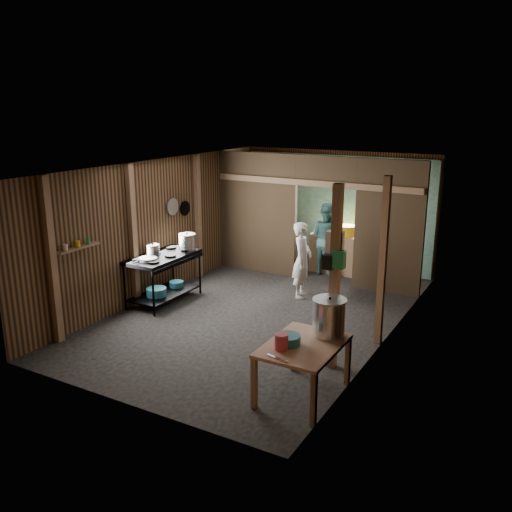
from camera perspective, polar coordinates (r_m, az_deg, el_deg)
The scene contains 42 objects.
floor at distance 9.80m, azimuth 0.58°, elevation -5.93°, with size 4.50×7.00×0.00m, color black.
ceiling at distance 9.17m, azimuth 0.62°, elevation 9.36°, with size 4.50×7.00×0.00m, color #333332.
wall_back at distance 12.51m, azimuth 8.39°, elevation 4.87°, with size 4.50×0.00×2.60m, color brown.
wall_front at distance 6.69m, azimuth -14.09°, elevation -5.00°, with size 4.50×0.00×2.60m, color brown.
wall_left at distance 10.64m, azimuth -10.08°, elevation 2.90°, with size 0.00×7.00×2.60m, color brown.
wall_right at distance 8.58m, azimuth 13.87°, elevation -0.39°, with size 0.00×7.00×2.60m, color brown.
partition_left at distance 11.91m, azimuth 0.13°, elevation 4.49°, with size 1.85×0.10×2.60m, color #433322.
partition_right at distance 10.82m, azimuth 13.66°, elevation 2.90°, with size 1.35×0.10×2.60m, color #433322.
partition_header at distance 11.07m, azimuth 7.34°, elevation 8.76°, with size 1.30×0.10×0.60m, color #433322.
turquoise_panel at distance 12.47m, azimuth 8.28°, elevation 4.60°, with size 4.40×0.06×2.50m, color #7FB9B7.
back_counter at distance 12.10m, azimuth 8.60°, elevation 0.24°, with size 1.20×0.50×0.85m, color #92694B.
wall_clock at distance 12.24m, azimuth 9.43°, elevation 7.43°, with size 0.20×0.20×0.03m, color beige.
post_left_a at distance 8.81m, azimuth -20.46°, elevation -0.53°, with size 0.10×0.12×2.60m, color #92694B.
post_left_b at distance 10.01m, azimuth -12.66°, elevation 1.95°, with size 0.10×0.12×2.60m, color #92694B.
post_left_c at distance 11.53m, azimuth -6.04°, elevation 4.03°, with size 0.10×0.12×2.60m, color #92694B.
post_right at distance 8.42m, azimuth 13.04°, elevation -0.66°, with size 0.10×0.12×2.60m, color #92694B.
post_free at distance 7.52m, azimuth 8.19°, elevation -2.37°, with size 0.12×0.12×2.60m, color #92694B.
cross_beam at distance 11.16m, azimuth 6.00°, elevation 7.56°, with size 4.40×0.12×0.12m, color #92694B.
pan_lid_big at distance 10.85m, azimuth -8.67°, elevation 5.10°, with size 0.34×0.34×0.03m, color gray.
pan_lid_small at distance 11.18m, azimuth -7.39°, elevation 4.93°, with size 0.30×0.30×0.03m, color black.
wall_shelf at distance 9.07m, azimuth -18.02°, elevation 0.81°, with size 0.14×0.80×0.03m, color #92694B.
jar_white at distance 8.90m, azimuth -19.22°, elevation 0.85°, with size 0.07×0.07×0.10m, color beige.
jar_yellow at distance 9.06m, azimuth -18.05°, elevation 1.20°, with size 0.08×0.08×0.10m, color gold.
jar_green at distance 9.20m, azimuth -17.05°, elevation 1.51°, with size 0.06×0.06×0.10m, color #1D7F46.
bag_white at distance 7.47m, azimuth 8.20°, elevation 1.35°, with size 0.22×0.15×0.32m, color beige.
bag_green at distance 7.35m, azimuth 8.62°, elevation -0.36°, with size 0.16×0.12×0.24m, color #1D7F46.
bag_black at distance 7.40m, azimuth 7.53°, elevation -0.62°, with size 0.14×0.10×0.20m, color black.
gas_range at distance 10.36m, azimuth -9.57°, elevation -2.31°, with size 0.78×1.52×0.90m, color black, non-canonical shape.
prep_table at distance 7.09m, azimuth 4.90°, elevation -11.72°, with size 0.87×1.20×0.71m, color tan, non-canonical shape.
stove_pot_large at distance 10.50m, azimuth -7.16°, elevation 1.42°, with size 0.33×0.33×0.33m, color silver, non-canonical shape.
stove_pot_med at distance 10.27m, azimuth -10.67°, elevation 0.60°, with size 0.25×0.25×0.22m, color silver, non-canonical shape.
frying_pan at distance 9.92m, azimuth -11.17°, elevation -0.32°, with size 0.32×0.54×0.07m, color gray, non-canonical shape.
blue_tub_front at distance 10.26m, azimuth -10.30°, elevation -3.70°, with size 0.37×0.37×0.15m, color #1F5C6B.
blue_tub_back at distance 10.70m, azimuth -8.27°, elevation -2.90°, with size 0.27×0.27×0.11m, color #1F5C6B.
stock_pot at distance 7.13m, azimuth 7.60°, elevation -6.40°, with size 0.44×0.44×0.51m, color silver, non-canonical shape.
wash_basin at distance 6.89m, azimuth 3.32°, elevation -8.68°, with size 0.32×0.32×0.12m, color #1F5C6B.
pink_bucket at distance 6.74m, azimuth 2.65°, elevation -8.89°, with size 0.17×0.17×0.20m, color #B53543.
knife at distance 6.55m, azimuth 2.18°, elevation -10.55°, with size 0.30×0.04×0.01m, color silver.
yellow_tub at distance 11.92m, azimuth 9.46°, elevation 2.62°, with size 0.40×0.40×0.22m, color gold.
red_cup at distance 12.13m, azimuth 6.86°, elevation 2.72°, with size 0.11×0.11×0.13m, color #A52E0A.
cook at distance 10.43m, azimuth 4.82°, elevation -0.41°, with size 0.53×0.35×1.46m, color silver.
worker_back at distance 11.88m, azimuth 7.36°, elevation 1.82°, with size 0.77×0.60×1.58m, color #437774.
Camera 1 is at (4.40, -7.98, 3.61)m, focal length 38.47 mm.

